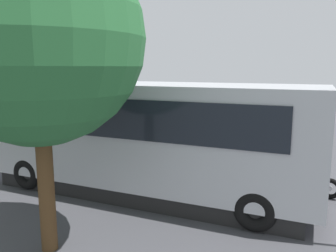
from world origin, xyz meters
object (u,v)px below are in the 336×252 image
object	(u,v)px
tour_bus	(143,139)
tree_left	(36,21)
spectator_right	(152,139)
parked_motorcycle_silver	(304,178)
traffic_cone	(171,127)
spectator_far_right	(115,135)
spectator_centre	(177,143)
spectator_far_left	(244,149)
stunt_motorcycle	(137,114)
spectator_left	(210,143)

from	to	relation	value
tour_bus	tree_left	distance (m)	4.62
spectator_right	parked_motorcycle_silver	xyz separation A→B (m)	(-5.52, 0.79, -0.50)
spectator_right	traffic_cone	bearing A→B (deg)	-70.87
tree_left	spectator_far_right	bearing A→B (deg)	-67.11
traffic_cone	spectator_centre	bearing A→B (deg)	117.07
tour_bus	traffic_cone	size ratio (longest dim) A/B	15.63
spectator_centre	tree_left	xyz separation A→B (m)	(0.09, 6.13, 3.52)
spectator_far_left	spectator_centre	xyz separation A→B (m)	(2.41, -0.06, -0.02)
tour_bus	spectator_far_left	size ratio (longest dim) A/B	5.63
parked_motorcycle_silver	stunt_motorcycle	bearing A→B (deg)	-33.38
spectator_centre	parked_motorcycle_silver	world-z (taller)	spectator_centre
tour_bus	spectator_far_right	size ratio (longest dim) A/B	5.54
parked_motorcycle_silver	tree_left	world-z (taller)	tree_left
spectator_centre	parked_motorcycle_silver	distance (m)	4.39
spectator_left	parked_motorcycle_silver	bearing A→B (deg)	165.79
spectator_centre	stunt_motorcycle	world-z (taller)	stunt_motorcycle
spectator_centre	spectator_left	bearing A→B (deg)	-164.73
spectator_left	stunt_motorcycle	bearing A→B (deg)	-40.86
spectator_centre	tour_bus	bearing A→B (deg)	91.55
parked_motorcycle_silver	spectator_far_left	bearing A→B (deg)	-12.96
spectator_far_left	traffic_cone	xyz separation A→B (m)	(5.79, -6.67, -0.74)
parked_motorcycle_silver	stunt_motorcycle	size ratio (longest dim) A/B	1.06
spectator_centre	traffic_cone	size ratio (longest dim) A/B	2.72
tour_bus	tree_left	bearing A→B (deg)	87.54
tree_left	stunt_motorcycle	bearing A→B (deg)	-66.94
spectator_far_right	parked_motorcycle_silver	world-z (taller)	spectator_far_right
traffic_cone	tree_left	xyz separation A→B (m)	(-3.29, 12.74, 4.23)
tree_left	parked_motorcycle_silver	bearing A→B (deg)	-128.10
tour_bus	spectator_right	xyz separation A→B (m)	(1.25, -2.82, -0.66)
spectator_right	stunt_motorcycle	size ratio (longest dim) A/B	0.86
spectator_centre	parked_motorcycle_silver	xyz separation A→B (m)	(-4.33, 0.50, -0.54)
spectator_far_left	spectator_right	world-z (taller)	spectator_far_left
parked_motorcycle_silver	traffic_cone	size ratio (longest dim) A/B	3.25
spectator_far_left	spectator_far_right	bearing A→B (deg)	-0.73
spectator_left	spectator_centre	size ratio (longest dim) A/B	1.02
spectator_far_left	stunt_motorcycle	world-z (taller)	stunt_motorcycle
spectator_left	traffic_cone	xyz separation A→B (m)	(4.52, -6.30, -0.74)
spectator_centre	tree_left	bearing A→B (deg)	89.19
spectator_far_left	spectator_centre	world-z (taller)	spectator_far_left
tour_bus	spectator_right	bearing A→B (deg)	-66.01
spectator_far_left	spectator_centre	bearing A→B (deg)	-1.33
tour_bus	spectator_far_left	xyz separation A→B (m)	(-2.35, -2.47, -0.60)
stunt_motorcycle	spectator_left	bearing A→B (deg)	139.14
tree_left	spectator_far_left	bearing A→B (deg)	-112.36
spectator_right	tour_bus	bearing A→B (deg)	113.99
spectator_far_left	spectator_right	bearing A→B (deg)	-5.51
spectator_right	tree_left	xyz separation A→B (m)	(-1.10, 6.42, 3.55)
tour_bus	spectator_far_right	distance (m)	3.78
parked_motorcycle_silver	spectator_centre	bearing A→B (deg)	-6.55
traffic_cone	spectator_left	bearing A→B (deg)	125.65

